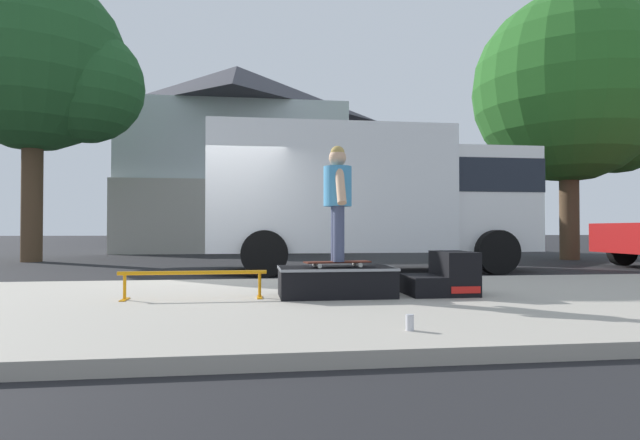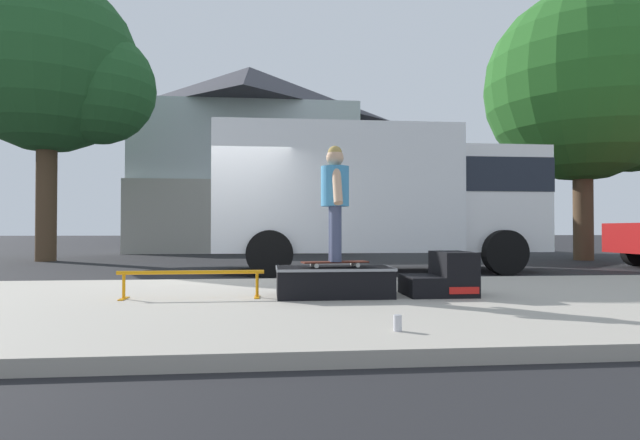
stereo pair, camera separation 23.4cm
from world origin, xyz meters
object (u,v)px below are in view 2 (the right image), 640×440
(skateboard, at_px, (335,262))
(box_truck, at_px, (378,193))
(skate_box, at_px, (334,281))
(street_tree_main, at_px, (58,70))
(skater_kid, at_px, (335,193))
(street_tree_neighbour, at_px, (593,92))
(soda_can, at_px, (398,323))
(kicker_ramp, at_px, (443,277))
(grind_rail, at_px, (191,277))

(skateboard, relative_size, box_truck, 0.12)
(skate_box, relative_size, box_truck, 0.20)
(box_truck, bearing_deg, street_tree_main, 152.36)
(skater_kid, xyz_separation_m, street_tree_neighbour, (8.88, 8.41, 3.69))
(skate_box, relative_size, soda_can, 10.76)
(kicker_ramp, height_order, box_truck, box_truck)
(skate_box, distance_m, grind_rail, 1.65)
(soda_can, bearing_deg, skate_box, 96.38)
(grind_rail, distance_m, skater_kid, 1.92)
(soda_can, bearing_deg, box_truck, 78.96)
(skate_box, relative_size, skater_kid, 1.00)
(grind_rail, xyz_separation_m, box_truck, (3.27, 5.00, 1.34))
(skater_kid, height_order, street_tree_main, street_tree_main)
(skater_kid, bearing_deg, skate_box, 101.22)
(kicker_ramp, xyz_separation_m, grind_rail, (-2.98, 0.01, 0.03))
(street_tree_main, bearing_deg, skate_box, -54.06)
(kicker_ramp, distance_m, skateboard, 1.34)
(soda_can, bearing_deg, skateboard, 96.27)
(grind_rail, xyz_separation_m, skater_kid, (1.66, -0.05, 0.97))
(kicker_ramp, relative_size, street_tree_neighbour, 0.10)
(grind_rail, xyz_separation_m, skateboard, (1.66, -0.05, 0.16))
(skater_kid, bearing_deg, street_tree_neighbour, 43.47)
(street_tree_main, bearing_deg, grind_rail, -61.17)
(skateboard, xyz_separation_m, street_tree_neighbour, (8.88, 8.41, 4.50))
(soda_can, bearing_deg, skater_kid, 96.27)
(skater_kid, bearing_deg, grind_rail, 178.16)
(kicker_ramp, xyz_separation_m, skater_kid, (-1.32, -0.05, 1.00))
(skate_box, height_order, kicker_ramp, kicker_ramp)
(skateboard, bearing_deg, soda_can, -83.73)
(soda_can, bearing_deg, street_tree_main, 121.53)
(soda_can, bearing_deg, street_tree_neighbour, 50.41)
(soda_can, height_order, box_truck, box_truck)
(skate_box, distance_m, street_tree_main, 12.77)
(skater_kid, height_order, box_truck, box_truck)
(skate_box, bearing_deg, kicker_ramp, -0.02)
(kicker_ramp, relative_size, street_tree_main, 0.10)
(skate_box, xyz_separation_m, soda_can, (0.23, -2.09, -0.12))
(soda_can, distance_m, box_truck, 7.39)
(skate_box, xyz_separation_m, street_tree_neighbour, (8.89, 8.37, 4.72))
(soda_can, height_order, street_tree_main, street_tree_main)
(kicker_ramp, distance_m, skater_kid, 1.66)
(kicker_ramp, bearing_deg, skateboard, -178.00)
(skater_kid, bearing_deg, kicker_ramp, 2.00)
(street_tree_main, bearing_deg, street_tree_neighbour, -3.89)
(skater_kid, bearing_deg, skateboard, 116.57)
(skate_box, bearing_deg, grind_rail, 179.77)
(skate_box, xyz_separation_m, kicker_ramp, (1.33, -0.00, 0.03))
(skater_kid, xyz_separation_m, street_tree_main, (-6.85, 9.48, 4.19))
(skate_box, distance_m, soda_can, 2.11)
(skater_kid, distance_m, box_truck, 5.32)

